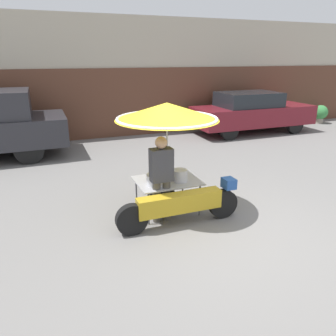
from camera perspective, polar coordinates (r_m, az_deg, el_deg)
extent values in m
plane|color=slate|center=(5.67, 9.30, -10.75)|extent=(36.00, 36.00, 0.00)
cube|color=#B2A893|center=(12.90, -9.86, 15.38)|extent=(28.00, 2.00, 4.11)
cube|color=#563323|center=(11.98, -8.60, 11.08)|extent=(23.80, 0.06, 2.40)
cylinder|color=black|center=(6.00, 9.51, -6.14)|extent=(0.53, 0.14, 0.53)
cylinder|color=black|center=(5.41, -6.33, -8.91)|extent=(0.53, 0.14, 0.53)
cube|color=#B7931E|center=(5.58, 2.05, -6.05)|extent=(1.49, 0.24, 0.32)
cube|color=#234C93|center=(5.90, 10.54, -2.63)|extent=(0.20, 0.24, 0.18)
cylinder|color=black|center=(6.40, -1.04, -4.51)|extent=(0.48, 0.14, 0.48)
cylinder|color=#515156|center=(6.00, 5.51, -5.58)|extent=(0.03, 0.03, 0.60)
cylinder|color=#515156|center=(6.64, 2.58, -3.05)|extent=(0.03, 0.03, 0.60)
cylinder|color=#515156|center=(5.67, -3.41, -7.07)|extent=(0.03, 0.03, 0.60)
cylinder|color=#515156|center=(6.34, -5.54, -4.22)|extent=(0.03, 0.03, 0.60)
cube|color=#9E9EA3|center=(6.02, -0.17, -2.20)|extent=(1.15, 0.90, 0.02)
cylinder|color=#B2B2B7|center=(5.84, -0.18, 3.02)|extent=(0.03, 0.03, 1.12)
cone|color=yellow|center=(5.69, -0.18, 9.87)|extent=(1.81, 1.81, 0.29)
torus|color=white|center=(5.71, -0.18, 8.61)|extent=(1.77, 1.77, 0.05)
cylinder|color=silver|center=(5.76, -2.01, -2.07)|extent=(0.36, 0.36, 0.19)
cylinder|color=#B7B7BC|center=(5.93, 2.10, -1.31)|extent=(0.27, 0.27, 0.22)
cylinder|color=#B7B7BC|center=(6.14, -1.27, -1.25)|extent=(0.29, 0.29, 0.08)
cylinder|color=#4C473D|center=(5.73, -1.98, -5.89)|extent=(0.14, 0.14, 0.76)
cylinder|color=#4C473D|center=(5.78, -0.29, -5.62)|extent=(0.14, 0.14, 0.76)
cube|color=#38383D|center=(5.51, -1.18, 0.53)|extent=(0.38, 0.22, 0.57)
sphere|color=tan|center=(5.40, -1.20, 4.43)|extent=(0.21, 0.21, 0.21)
cylinder|color=black|center=(13.35, 21.23, 7.01)|extent=(0.65, 0.20, 0.65)
cylinder|color=black|center=(14.43, 17.43, 8.22)|extent=(0.65, 0.20, 0.65)
cylinder|color=black|center=(11.65, 10.61, 6.39)|extent=(0.65, 0.20, 0.65)
cylinder|color=black|center=(12.87, 7.26, 7.73)|extent=(0.65, 0.20, 0.65)
cube|color=maroon|center=(12.95, 14.50, 8.91)|extent=(4.61, 1.70, 0.69)
cube|color=#1E2328|center=(12.74, 13.86, 11.54)|extent=(2.21, 1.49, 0.52)
cylinder|color=black|center=(9.63, -23.03, 2.96)|extent=(0.78, 0.24, 0.78)
cylinder|color=black|center=(11.27, -22.91, 5.12)|extent=(0.78, 0.24, 0.78)
cylinder|color=gray|center=(15.93, 24.84, 7.48)|extent=(0.30, 0.30, 0.22)
sphere|color=#388442|center=(15.87, 25.02, 8.79)|extent=(0.61, 0.61, 0.61)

